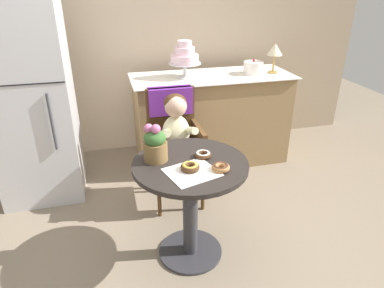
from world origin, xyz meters
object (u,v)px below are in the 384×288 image
Objects in this scene: cafe_table at (190,191)px; table_lamp at (275,51)px; seated_child at (177,131)px; tiered_cake_stand at (185,56)px; wicker_chair at (173,128)px; flower_vase at (155,144)px; donut_mid at (203,154)px; round_layer_cake at (253,68)px; refrigerator at (31,100)px; donut_front at (221,167)px; donut_side at (190,167)px.

cafe_table is 2.53× the size of table_lamp.
seated_child is 0.86m from tiered_cake_stand.
wicker_chair is 3.87× the size of flower_vase.
round_layer_cake is at bearing 54.92° from donut_mid.
refrigerator is (-1.09, 0.51, 0.17)m from seated_child.
refrigerator is (-1.20, 1.24, 0.11)m from donut_front.
donut_front is at bearing -81.53° from seated_child.
wicker_chair is 0.89m from donut_front.
cafe_table is 0.75× the size of wicker_chair.
seated_child is 0.68m from donut_side.
donut_mid is 0.92× the size of donut_side.
donut_side is at bearing -125.68° from round_layer_cake.
donut_side is 0.07× the size of refrigerator.
refrigerator is (-1.09, 0.36, 0.21)m from wicker_chair.
wicker_chair is at bearing -18.14° from refrigerator.
round_layer_cake reaches higher than cafe_table.
wicker_chair is at bearing 96.99° from donut_front.
donut_front is 0.18m from donut_side.
table_lamp reaches higher than donut_mid.
donut_mid is at bearing -92.11° from wicker_chair.
tiered_cake_stand reaches higher than flower_vase.
round_layer_cake reaches higher than flower_vase.
cafe_table is 0.42× the size of refrigerator.
table_lamp is at bearing 48.70° from donut_side.
donut_front is 1.75m from table_lamp.
donut_mid is (-0.05, 0.19, -0.00)m from donut_front.
refrigerator reaches higher than wicker_chair.
donut_side is 1.83m from table_lamp.
refrigerator is at bearing 133.67° from cafe_table.
seated_child is 6.38× the size of donut_side.
donut_front is 1.64m from round_layer_cake.
seated_child reaches higher than wicker_chair.
refrigerator is at bearing -171.43° from tiered_cake_stand.
table_lamp is (1.00, 1.39, 0.38)m from donut_front.
tiered_cake_stand reaches higher than donut_side.
wicker_chair is 2.82× the size of tiered_cake_stand.
flower_vase is at bearing -111.44° from tiered_cake_stand.
refrigerator is at bearing 134.14° from donut_front.
seated_child is 1.22m from refrigerator.
tiered_cake_stand reaches higher than donut_mid.
wicker_chair reaches higher than donut_side.
donut_mid is at bearing -98.31° from tiered_cake_stand.
round_layer_cake is at bearing 45.79° from flower_vase.
wicker_chair is at bearing -149.79° from round_layer_cake.
refrigerator is at bearing 130.72° from donut_side.
donut_side reaches higher than cafe_table.
donut_side is at bearing -130.61° from donut_mid.
donut_front is 0.44× the size of flower_vase.
refrigerator is (-0.85, 1.01, 0.02)m from flower_vase.
donut_front is 0.56× the size of round_layer_cake.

